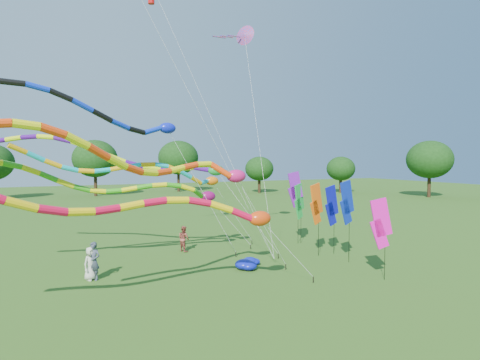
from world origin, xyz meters
name	(u,v)px	position (x,y,z in m)	size (l,w,h in m)	color
ground	(270,293)	(0.00, 0.00, 0.00)	(160.00, 160.00, 0.00)	#295717
tree_ring	(308,167)	(0.53, -2.03, 5.51)	(117.37, 120.10, 9.45)	#382314
tube_kite_red	(148,206)	(-5.29, -0.06, 4.05)	(15.71, 1.88, 6.40)	black
tube_kite_orange	(165,163)	(-4.50, 0.43, 5.66)	(13.33, 4.87, 7.52)	black
tube_kite_purple	(124,157)	(-4.80, 8.41, 5.94)	(15.56, 7.01, 7.86)	black
tube_kite_blue	(67,107)	(-7.83, 4.47, 8.12)	(16.76, 3.05, 9.84)	black
tube_kite_cyan	(152,172)	(-3.51, 7.18, 5.09)	(13.79, 3.44, 7.03)	black
tube_kite_green	(140,187)	(-4.17, 7.32, 4.26)	(14.17, 1.48, 6.39)	black
delta_kite_high_c	(244,35)	(2.89, 8.65, 13.82)	(3.11, 5.56, 14.66)	black
banner_pole_violet	(295,190)	(6.52, 8.18, 3.73)	(1.16, 0.21, 5.00)	black
banner_pole_blue_b	(332,205)	(6.84, 4.59, 3.00)	(1.15, 0.31, 4.26)	black
banner_pole_orange	(316,204)	(5.68, 4.55, 3.16)	(1.14, 0.40, 4.42)	black
banner_pole_magenta_a	(381,223)	(5.71, -0.61, 2.74)	(1.13, 0.42, 4.00)	black
banner_pole_green	(299,201)	(6.80, 8.08, 2.92)	(1.09, 0.55, 4.18)	black
banner_pole_blue_a	(347,203)	(6.27, 2.53, 3.41)	(1.15, 0.31, 4.67)	black
blue_nylon_heap	(249,265)	(0.74, 3.64, 0.23)	(1.30, 1.39, 0.53)	#0C18A7
person_a	(91,264)	(-6.94, 5.23, 0.80)	(0.79, 0.51, 1.61)	beige
person_b	(94,261)	(-6.81, 5.15, 0.92)	(0.67, 0.44, 1.85)	#3A4151
person_c	(184,239)	(-1.11, 9.16, 0.81)	(0.78, 0.61, 1.61)	brown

